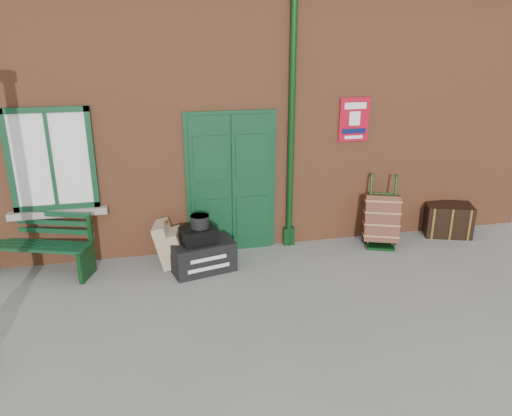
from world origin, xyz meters
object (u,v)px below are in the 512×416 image
object	(u,v)px
houdini_trunk	(203,256)
porter_trolley	(381,219)
dark_trunk	(448,220)
bench	(39,243)

from	to	relation	value
houdini_trunk	porter_trolley	distance (m)	3.03
porter_trolley	dark_trunk	xyz separation A→B (m)	(1.33, 0.12, -0.17)
bench	houdini_trunk	xyz separation A→B (m)	(2.33, -0.45, -0.25)
bench	houdini_trunk	bearing A→B (deg)	8.48
houdini_trunk	porter_trolley	bearing A→B (deg)	-7.14
houdini_trunk	dark_trunk	world-z (taller)	dark_trunk
porter_trolley	dark_trunk	distance (m)	1.34
porter_trolley	bench	bearing A→B (deg)	-160.59
dark_trunk	houdini_trunk	bearing A→B (deg)	-154.92
porter_trolley	dark_trunk	world-z (taller)	porter_trolley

